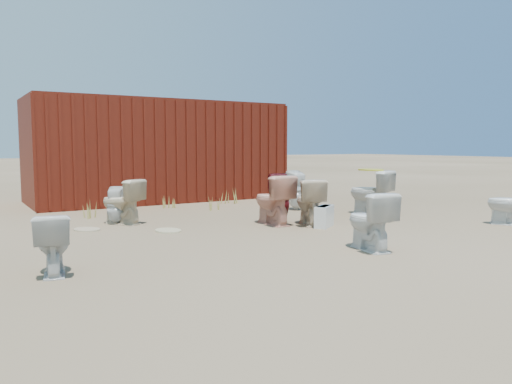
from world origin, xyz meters
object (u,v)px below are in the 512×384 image
shipping_container (158,151)px  toilet_back_e (297,190)px  toilet_front_a (53,244)px  toilet_back_beige_right (309,202)px  toilet_back_a (115,205)px  toilet_front_maroon (279,198)px  toilet_front_pink (273,200)px  toilet_back_beige_left (122,202)px  toilet_front_e (511,203)px  toilet_back_yellowlid (370,192)px  toilet_front_c (370,221)px  loose_tank (324,216)px

shipping_container → toilet_back_e: shipping_container is taller
toilet_front_a → toilet_back_beige_right: toilet_back_beige_right is taller
toilet_back_a → toilet_back_beige_right: bearing=176.9°
shipping_container → toilet_front_a: bearing=-119.3°
shipping_container → toilet_front_maroon: bearing=-84.9°
toilet_back_a → toilet_front_a: bearing=93.1°
toilet_front_pink → toilet_back_beige_left: toilet_front_pink is taller
toilet_front_a → toilet_back_beige_right: 4.44m
toilet_front_e → shipping_container: bearing=-88.0°
toilet_back_beige_right → toilet_back_yellowlid: (1.80, 0.40, 0.04)m
toilet_front_pink → toilet_front_c: bearing=89.2°
toilet_back_a → loose_tank: toilet_back_a is taller
shipping_container → toilet_front_maroon: shipping_container is taller
toilet_front_a → toilet_back_a: (1.51, 2.99, -0.00)m
toilet_back_e → toilet_back_yellowlid: bearing=129.7°
toilet_front_pink → toilet_back_yellowlid: size_ratio=0.99×
toilet_back_yellowlid → toilet_back_e: size_ratio=1.05×
toilet_front_c → loose_tank: (0.67, 1.72, -0.20)m
shipping_container → toilet_front_e: bearing=-62.6°
shipping_container → toilet_front_pink: shipping_container is taller
toilet_front_e → loose_tank: toilet_front_e is taller
toilet_front_maroon → toilet_back_yellowlid: toilet_back_yellowlid is taller
toilet_front_pink → toilet_back_beige_right: bearing=146.5°
shipping_container → toilet_back_e: (1.70, -3.47, -0.79)m
toilet_front_a → toilet_back_yellowlid: size_ratio=0.76×
toilet_front_pink → toilet_back_yellowlid: bearing=-177.5°
toilet_front_pink → loose_tank: toilet_front_pink is taller
toilet_back_a → toilet_back_yellowlid: (4.58, -1.40, 0.11)m
toilet_front_pink → toilet_front_c: size_ratio=1.12×
shipping_container → toilet_back_a: size_ratio=9.36×
toilet_back_e → loose_tank: bearing=72.3°
toilet_front_e → loose_tank: 3.19m
toilet_back_beige_left → toilet_back_yellowlid: (4.49, -1.33, 0.04)m
shipping_container → toilet_back_yellowlid: (2.53, -4.75, -0.77)m
toilet_front_a → toilet_back_beige_left: size_ratio=0.84×
toilet_front_a → toilet_front_c: bearing=178.3°
loose_tank → shipping_container: bearing=63.9°
loose_tank → toilet_back_yellowlid: bearing=-12.0°
toilet_back_beige_right → toilet_back_e: size_ratio=0.95×
toilet_back_beige_left → toilet_back_beige_right: size_ratio=0.99×
toilet_front_c → toilet_back_a: size_ratio=1.18×
toilet_back_beige_left → loose_tank: toilet_back_beige_left is taller
toilet_front_maroon → toilet_back_a: 2.80m
toilet_back_yellowlid → toilet_back_beige_right: bearing=-3.2°
toilet_front_pink → toilet_back_beige_left: size_ratio=1.10×
toilet_back_a → loose_tank: bearing=173.2°
toilet_front_maroon → shipping_container: bearing=-55.0°
toilet_front_a → toilet_front_e: bearing=-173.7°
toilet_front_e → toilet_front_c: bearing=-21.6°
toilet_front_c → toilet_back_e: bearing=-102.5°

